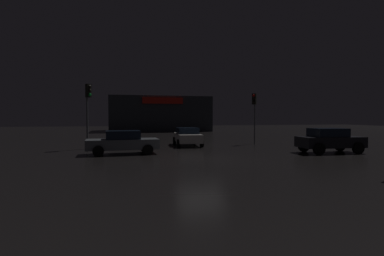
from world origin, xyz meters
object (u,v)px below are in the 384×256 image
(car_far, at_px, (187,136))
(car_crossing, at_px, (330,140))
(store_building, at_px, (158,114))
(traffic_signal_opposite, at_px, (254,105))
(car_near, at_px, (123,142))
(traffic_signal_cross_left, at_px, (88,102))

(car_far, bearing_deg, car_crossing, -42.56)
(store_building, xyz_separation_m, traffic_signal_opposite, (4.47, -26.04, 0.53))
(car_near, bearing_deg, traffic_signal_cross_left, 122.85)
(traffic_signal_cross_left, height_order, car_near, traffic_signal_cross_left)
(traffic_signal_cross_left, bearing_deg, car_far, 7.25)
(car_near, bearing_deg, traffic_signal_opposite, 22.22)
(traffic_signal_opposite, xyz_separation_m, car_crossing, (1.90, -6.82, -2.40))
(traffic_signal_opposite, bearing_deg, car_crossing, -74.43)
(car_near, height_order, car_far, car_near)
(car_far, bearing_deg, traffic_signal_cross_left, -172.75)
(traffic_signal_opposite, relative_size, car_far, 1.00)
(car_crossing, bearing_deg, traffic_signal_opposite, 105.57)
(car_far, bearing_deg, store_building, 87.46)
(car_near, bearing_deg, car_crossing, -11.10)
(traffic_signal_opposite, relative_size, traffic_signal_cross_left, 0.92)
(traffic_signal_opposite, distance_m, traffic_signal_cross_left, 12.95)
(store_building, distance_m, car_crossing, 33.52)
(car_near, relative_size, car_crossing, 1.06)
(traffic_signal_opposite, distance_m, car_crossing, 7.47)
(car_near, distance_m, car_far, 6.71)
(traffic_signal_cross_left, bearing_deg, traffic_signal_opposite, 3.72)
(store_building, relative_size, car_crossing, 3.78)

